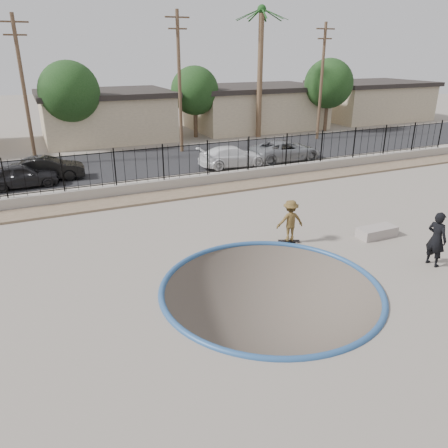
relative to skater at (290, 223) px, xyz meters
name	(u,v)px	position (x,y,z in m)	size (l,w,h in m)	color
ground	(157,201)	(-2.42, 10.22, -1.91)	(120.00, 120.00, 2.20)	gray
bowl_pit	(271,288)	(-2.42, -2.78, -0.81)	(6.84, 6.84, 1.80)	#4A4139
coping_ring	(271,288)	(-2.42, -2.78, -0.81)	(7.04, 7.04, 0.20)	#274D81
rock_strip	(171,195)	(-2.42, 7.42, -0.76)	(42.00, 1.60, 0.11)	#877158
retaining_wall	(164,185)	(-2.42, 8.52, -0.51)	(42.00, 0.45, 0.60)	gray
fence	(163,163)	(-2.42, 8.52, 0.69)	(40.00, 0.04, 1.80)	black
street	(135,163)	(-2.42, 15.22, -0.79)	(90.00, 8.00, 0.04)	black
house_center	(106,115)	(-2.42, 24.72, 1.16)	(10.60, 8.60, 3.90)	tan
house_east	(255,106)	(11.58, 24.72, 1.16)	(12.60, 8.60, 3.90)	tan
house_east_far	(370,100)	(25.58, 24.72, 1.16)	(11.60, 8.60, 3.90)	tan
palm_right	(261,45)	(9.58, 20.22, 6.52)	(2.30, 2.30, 10.30)	brown
utility_pole_left	(24,90)	(-8.42, 17.22, 3.89)	(1.70, 0.24, 9.00)	#473323
utility_pole_mid	(179,81)	(1.58, 17.22, 4.14)	(1.70, 0.24, 9.50)	#473323
utility_pole_right	(321,80)	(13.58, 17.22, 3.89)	(1.70, 0.24, 9.00)	#473323
street_tree_left	(69,92)	(-5.42, 21.22, 3.38)	(4.32, 4.32, 6.36)	#473323
street_tree_mid	(195,91)	(4.58, 22.22, 3.03)	(3.96, 3.96, 5.83)	#473323
street_tree_right	(329,84)	(16.58, 20.22, 3.38)	(4.32, 4.32, 6.36)	#473323
skater	(290,223)	(0.00, 0.00, 0.00)	(1.05, 0.60, 1.62)	brown
skateboard	(289,241)	(0.00, 0.00, -0.75)	(0.85, 0.54, 0.07)	black
videographer	(436,239)	(3.54, -3.66, 0.16)	(0.71, 0.46, 1.94)	black
concrete_ledge	(377,232)	(3.51, -0.95, -0.61)	(1.60, 0.70, 0.40)	gray
car_a	(21,176)	(-9.28, 12.16, -0.13)	(1.53, 3.80, 1.29)	black
car_b	(47,169)	(-7.90, 13.12, -0.11)	(1.40, 4.02, 1.33)	black
car_c	(233,156)	(3.07, 11.62, -0.13)	(1.80, 4.42, 1.28)	white
car_d	(285,150)	(6.98, 11.62, -0.10)	(2.25, 4.89, 1.36)	gray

